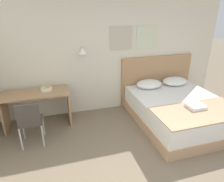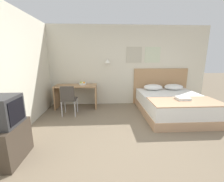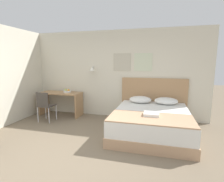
% 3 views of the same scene
% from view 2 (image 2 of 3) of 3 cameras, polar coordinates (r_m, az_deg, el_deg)
% --- Properties ---
extents(ground_plane, '(24.00, 24.00, 0.00)m').
position_cam_2_polar(ground_plane, '(3.07, 10.61, -19.75)').
color(ground_plane, '#756651').
extents(wall_back, '(5.76, 0.31, 2.65)m').
position_cam_2_polar(wall_back, '(5.20, 4.40, 9.49)').
color(wall_back, beige).
rests_on(wall_back, ground_plane).
extents(bed, '(1.75, 2.09, 0.56)m').
position_cam_2_polar(bed, '(4.67, 22.16, -5.01)').
color(bed, tan).
rests_on(bed, ground_plane).
extents(headboard, '(1.87, 0.06, 1.24)m').
position_cam_2_polar(headboard, '(5.55, 17.82, 1.75)').
color(headboard, '#A87F56').
rests_on(headboard, ground_plane).
extents(pillow_left, '(0.62, 0.45, 0.19)m').
position_cam_2_polar(pillow_left, '(5.15, 15.39, 1.44)').
color(pillow_left, white).
rests_on(pillow_left, bed).
extents(pillow_right, '(0.62, 0.45, 0.19)m').
position_cam_2_polar(pillow_right, '(5.41, 22.44, 1.47)').
color(pillow_right, white).
rests_on(pillow_right, bed).
extents(throw_blanket, '(1.70, 0.84, 0.02)m').
position_cam_2_polar(throw_blanket, '(4.08, 26.10, -3.63)').
color(throw_blanket, tan).
rests_on(throw_blanket, bed).
extents(folded_towel_near_foot, '(0.31, 0.28, 0.06)m').
position_cam_2_polar(folded_towel_near_foot, '(4.20, 25.36, -2.51)').
color(folded_towel_near_foot, white).
rests_on(folded_towel_near_foot, throw_blanket).
extents(desk, '(1.31, 0.58, 0.75)m').
position_cam_2_polar(desk, '(4.98, -13.49, -0.29)').
color(desk, '#A87F56').
rests_on(desk, ground_plane).
extents(desk_chair, '(0.40, 0.40, 0.87)m').
position_cam_2_polar(desk_chair, '(4.34, -16.26, -2.61)').
color(desk_chair, '#3D3833').
rests_on(desk_chair, ground_plane).
extents(fruit_bowl, '(0.24, 0.24, 0.12)m').
position_cam_2_polar(fruit_bowl, '(4.95, -11.18, 2.77)').
color(fruit_bowl, silver).
rests_on(fruit_bowl, desk).
extents(tv_stand, '(0.46, 0.70, 0.61)m').
position_cam_2_polar(tv_stand, '(3.03, -35.10, -15.87)').
color(tv_stand, '#3D3328').
rests_on(tv_stand, ground_plane).
extents(television, '(0.45, 0.49, 0.46)m').
position_cam_2_polar(television, '(2.84, -36.47, -6.24)').
color(television, '#2D2D30').
rests_on(television, tv_stand).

